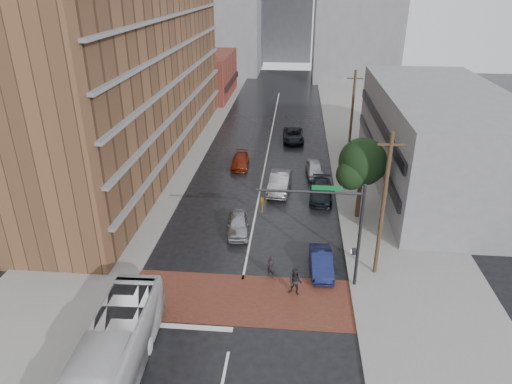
% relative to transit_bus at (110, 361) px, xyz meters
% --- Properties ---
extents(ground, '(160.00, 160.00, 0.00)m').
position_rel_transit_bus_xyz_m(ground, '(5.28, 6.61, -1.54)').
color(ground, black).
rests_on(ground, ground).
extents(crosswalk, '(14.00, 5.00, 0.02)m').
position_rel_transit_bus_xyz_m(crosswalk, '(5.28, 7.11, -1.53)').
color(crosswalk, brown).
rests_on(crosswalk, ground).
extents(sidewalk_west, '(9.00, 90.00, 0.15)m').
position_rel_transit_bus_xyz_m(sidewalk_west, '(-6.22, 31.61, -1.46)').
color(sidewalk_west, gray).
rests_on(sidewalk_west, ground).
extents(sidewalk_east, '(9.00, 90.00, 0.15)m').
position_rel_transit_bus_xyz_m(sidewalk_east, '(16.78, 31.61, -1.46)').
color(sidewalk_east, gray).
rests_on(sidewalk_east, ground).
extents(apartment_block, '(10.00, 44.00, 28.00)m').
position_rel_transit_bus_xyz_m(apartment_block, '(-8.72, 30.61, 12.46)').
color(apartment_block, brown).
rests_on(apartment_block, ground).
extents(storefront_west, '(8.00, 16.00, 7.00)m').
position_rel_transit_bus_xyz_m(storefront_west, '(-6.72, 60.61, 1.96)').
color(storefront_west, brown).
rests_on(storefront_west, ground).
extents(building_east, '(11.00, 26.00, 9.00)m').
position_rel_transit_bus_xyz_m(building_east, '(21.78, 26.61, 2.96)').
color(building_east, gray).
rests_on(building_east, ground).
extents(distant_tower_center, '(12.00, 10.00, 24.00)m').
position_rel_transit_bus_xyz_m(distant_tower_center, '(5.28, 101.61, 10.46)').
color(distant_tower_center, gray).
rests_on(distant_tower_center, ground).
extents(street_tree, '(4.20, 4.10, 6.90)m').
position_rel_transit_bus_xyz_m(street_tree, '(13.80, 18.65, 3.19)').
color(street_tree, '#332319').
rests_on(street_tree, ground).
extents(signal_mast, '(6.50, 0.30, 7.20)m').
position_rel_transit_bus_xyz_m(signal_mast, '(11.13, 9.11, 3.19)').
color(signal_mast, '#2D2D33').
rests_on(signal_mast, ground).
extents(utility_pole_near, '(1.60, 0.26, 10.00)m').
position_rel_transit_bus_xyz_m(utility_pole_near, '(14.08, 10.61, 3.60)').
color(utility_pole_near, '#473321').
rests_on(utility_pole_near, ground).
extents(utility_pole_far, '(1.60, 0.26, 10.00)m').
position_rel_transit_bus_xyz_m(utility_pole_far, '(14.08, 30.61, 3.60)').
color(utility_pole_far, '#473321').
rests_on(utility_pole_far, ground).
extents(transit_bus, '(2.95, 11.14, 3.08)m').
position_rel_transit_bus_xyz_m(transit_bus, '(0.00, 0.00, 0.00)').
color(transit_bus, silver).
rests_on(transit_bus, ground).
extents(pedestrian_a, '(0.68, 0.56, 1.61)m').
position_rel_transit_bus_xyz_m(pedestrian_a, '(7.13, 9.61, -0.74)').
color(pedestrian_a, black).
rests_on(pedestrian_a, ground).
extents(pedestrian_b, '(1.06, 0.94, 1.84)m').
position_rel_transit_bus_xyz_m(pedestrian_b, '(8.75, 7.90, -0.62)').
color(pedestrian_b, black).
rests_on(pedestrian_b, ground).
extents(car_travel_a, '(2.19, 4.38, 1.43)m').
position_rel_transit_bus_xyz_m(car_travel_a, '(4.20, 15.31, -0.82)').
color(car_travel_a, '#A3A5AB').
rests_on(car_travel_a, ground).
extents(car_travel_b, '(2.25, 5.35, 1.72)m').
position_rel_transit_bus_xyz_m(car_travel_b, '(7.11, 23.35, -0.68)').
color(car_travel_b, '#AEAFB6').
rests_on(car_travel_b, ground).
extents(car_travel_c, '(1.82, 4.32, 1.24)m').
position_rel_transit_bus_xyz_m(car_travel_c, '(2.69, 29.12, -0.92)').
color(car_travel_c, maroon).
rests_on(car_travel_c, ground).
extents(suv_travel, '(2.66, 5.41, 1.48)m').
position_rel_transit_bus_xyz_m(suv_travel, '(8.17, 38.14, -0.80)').
color(suv_travel, black).
rests_on(suv_travel, ground).
extents(car_parked_near, '(1.61, 4.16, 1.35)m').
position_rel_transit_bus_xyz_m(car_parked_near, '(10.48, 10.61, -0.86)').
color(car_parked_near, '#141B47').
rests_on(car_parked_near, ground).
extents(car_parked_mid, '(2.27, 5.06, 1.44)m').
position_rel_transit_bus_xyz_m(car_parked_mid, '(10.92, 22.03, -0.82)').
color(car_parked_mid, black).
rests_on(car_parked_mid, ground).
extents(car_parked_far, '(1.95, 4.24, 1.41)m').
position_rel_transit_bus_xyz_m(car_parked_far, '(10.48, 27.50, -0.84)').
color(car_parked_far, '#B8B9C0').
rests_on(car_parked_far, ground).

